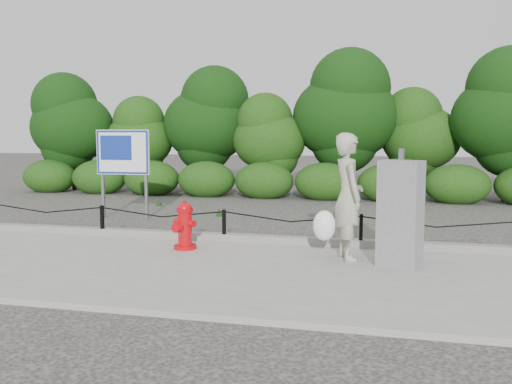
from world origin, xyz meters
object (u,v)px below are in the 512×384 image
at_px(pedestrian, 346,198).
at_px(advertising_sign, 123,156).
at_px(utility_cabinet, 400,214).
at_px(fire_hydrant, 185,226).

bearing_deg(pedestrian, advertising_sign, 35.91).
bearing_deg(utility_cabinet, pedestrian, 179.21).
bearing_deg(fire_hydrant, advertising_sign, 154.31).
distance_m(fire_hydrant, pedestrian, 2.84).
bearing_deg(utility_cabinet, fire_hydrant, -163.82).
bearing_deg(pedestrian, fire_hydrant, 65.17).
relative_size(pedestrian, utility_cabinet, 1.14).
xyz_separation_m(utility_cabinet, advertising_sign, (-6.49, 3.90, 0.65)).
bearing_deg(advertising_sign, fire_hydrant, -51.93).
height_order(utility_cabinet, advertising_sign, advertising_sign).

